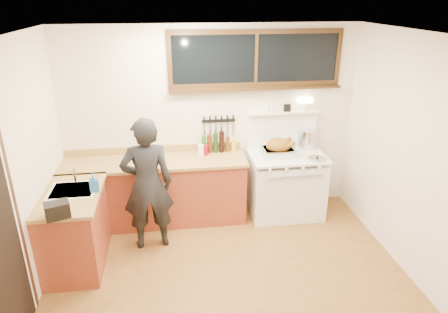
{
  "coord_description": "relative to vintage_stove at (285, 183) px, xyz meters",
  "views": [
    {
      "loc": [
        -0.56,
        -3.48,
        2.93
      ],
      "look_at": [
        0.05,
        0.85,
        1.15
      ],
      "focal_mm": 32.0,
      "sensor_mm": 36.0,
      "label": 1
    }
  ],
  "objects": [
    {
      "name": "ground_plane",
      "position": [
        -1.0,
        -1.41,
        -0.48
      ],
      "size": [
        4.0,
        3.5,
        0.02
      ],
      "primitive_type": "cube",
      "color": "brown"
    },
    {
      "name": "room_shell",
      "position": [
        -1.0,
        -1.41,
        1.18
      ],
      "size": [
        4.1,
        3.6,
        2.65
      ],
      "color": "silver",
      "rests_on": "ground"
    },
    {
      "name": "counter_back",
      "position": [
        -1.8,
        0.04,
        -0.01
      ],
      "size": [
        2.44,
        0.64,
        1.0
      ],
      "color": "maroon",
      "rests_on": "ground"
    },
    {
      "name": "counter_left",
      "position": [
        -2.7,
        -0.79,
        -0.02
      ],
      "size": [
        0.64,
        1.09,
        0.9
      ],
      "color": "maroon",
      "rests_on": "ground"
    },
    {
      "name": "sink_unit",
      "position": [
        -2.68,
        -0.71,
        0.38
      ],
      "size": [
        0.5,
        0.45,
        0.37
      ],
      "color": "white",
      "rests_on": "counter_left"
    },
    {
      "name": "vintage_stove",
      "position": [
        0.0,
        0.0,
        0.0
      ],
      "size": [
        1.02,
        0.74,
        1.61
      ],
      "color": "white",
      "rests_on": "ground"
    },
    {
      "name": "back_window",
      "position": [
        -0.4,
        0.31,
        1.6
      ],
      "size": [
        2.32,
        0.13,
        0.77
      ],
      "color": "black",
      "rests_on": "room_shell"
    },
    {
      "name": "knife_strip",
      "position": [
        -0.9,
        0.32,
        0.84
      ],
      "size": [
        0.46,
        0.03,
        0.28
      ],
      "color": "black",
      "rests_on": "room_shell"
    },
    {
      "name": "man",
      "position": [
        -1.87,
        -0.55,
        0.36
      ],
      "size": [
        0.65,
        0.46,
        1.67
      ],
      "color": "black",
      "rests_on": "ground"
    },
    {
      "name": "soap_bottle",
      "position": [
        -2.43,
        -0.77,
        0.54
      ],
      "size": [
        0.11,
        0.11,
        0.21
      ],
      "color": "#2159A7",
      "rests_on": "counter_left"
    },
    {
      "name": "toaster",
      "position": [
        -2.7,
        -1.29,
        0.51
      ],
      "size": [
        0.27,
        0.23,
        0.16
      ],
      "color": "black",
      "rests_on": "counter_left"
    },
    {
      "name": "cutting_board",
      "position": [
        -1.81,
        -0.13,
        0.48
      ],
      "size": [
        0.4,
        0.33,
        0.13
      ],
      "color": "#A58141",
      "rests_on": "counter_back"
    },
    {
      "name": "roast_turkey",
      "position": [
        -0.13,
        -0.01,
        0.53
      ],
      "size": [
        0.47,
        0.33,
        0.25
      ],
      "color": "silver",
      "rests_on": "vintage_stove"
    },
    {
      "name": "stockpot",
      "position": [
        0.36,
        0.23,
        0.56
      ],
      "size": [
        0.31,
        0.31,
        0.27
      ],
      "color": "silver",
      "rests_on": "vintage_stove"
    },
    {
      "name": "saucepan",
      "position": [
        0.01,
        0.22,
        0.49
      ],
      "size": [
        0.17,
        0.28,
        0.12
      ],
      "color": "silver",
      "rests_on": "vintage_stove"
    },
    {
      "name": "pot_lid",
      "position": [
        0.35,
        -0.23,
        0.44
      ],
      "size": [
        0.29,
        0.29,
        0.04
      ],
      "color": "silver",
      "rests_on": "vintage_stove"
    },
    {
      "name": "coffee_tin",
      "position": [
        -1.12,
        0.15,
        0.5
      ],
      "size": [
        0.11,
        0.1,
        0.14
      ],
      "color": "maroon",
      "rests_on": "counter_back"
    },
    {
      "name": "pitcher",
      "position": [
        -1.17,
        0.12,
        0.51
      ],
      "size": [
        0.1,
        0.1,
        0.15
      ],
      "color": "white",
      "rests_on": "counter_back"
    },
    {
      "name": "bottle_cluster",
      "position": [
        -0.93,
        0.22,
        0.56
      ],
      "size": [
        0.47,
        0.07,
        0.3
      ],
      "color": "black",
      "rests_on": "counter_back"
    }
  ]
}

